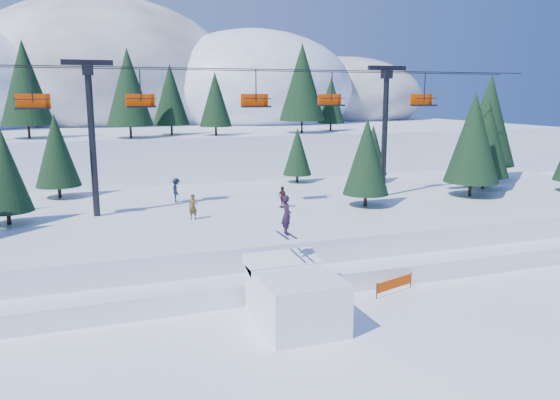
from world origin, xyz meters
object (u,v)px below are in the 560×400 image
object	(u,v)px
jump_kicker	(295,296)
chairlift	(237,112)
banner_near	(394,284)
banner_far	(458,263)

from	to	relation	value
jump_kicker	chairlift	distance (m)	17.77
jump_kicker	banner_near	bearing A→B (deg)	16.60
chairlift	banner_near	size ratio (longest dim) A/B	16.93
jump_kicker	banner_far	bearing A→B (deg)	17.74
chairlift	jump_kicker	bearing A→B (deg)	-95.84
jump_kicker	chairlift	bearing A→B (deg)	84.16
jump_kicker	banner_far	size ratio (longest dim) A/B	2.13
jump_kicker	chairlift	size ratio (longest dim) A/B	0.13
jump_kicker	banner_near	distance (m)	6.83
jump_kicker	chairlift	xyz separation A→B (m)	(1.62, 15.80, 7.97)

